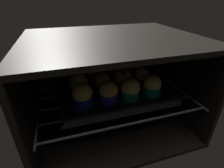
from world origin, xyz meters
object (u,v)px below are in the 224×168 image
at_px(muffin_row1_col2, 123,79).
at_px(muffin_row2_col1, 96,74).
at_px(muffin_row1_col0, 79,85).
at_px(muffin_row1_col1, 102,83).
at_px(muffin_row0_col1, 108,93).
at_px(muffin_row1_col3, 141,77).
at_px(muffin_row0_col0, 83,96).
at_px(muffin_row2_col0, 77,76).
at_px(muffin_row2_col2, 116,72).
at_px(muffin_row2_col3, 133,68).
at_px(muffin_row0_col3, 152,86).
at_px(baking_tray, 112,90).
at_px(muffin_row0_col2, 131,89).

xyz_separation_m(muffin_row1_col2, muffin_row2_col1, (-0.09, 0.08, -0.00)).
bearing_deg(muffin_row1_col0, muffin_row1_col1, -3.34).
bearing_deg(muffin_row1_col1, muffin_row0_col1, -89.11).
xyz_separation_m(muffin_row1_col1, muffin_row1_col3, (0.16, 0.00, -0.00)).
height_order(muffin_row0_col1, muffin_row1_col0, muffin_row1_col0).
distance_m(muffin_row0_col0, muffin_row1_col1, 0.11).
distance_m(muffin_row2_col0, muffin_row2_col2, 0.16).
height_order(muffin_row2_col1, muffin_row2_col3, muffin_row2_col3).
xyz_separation_m(muffin_row0_col3, muffin_row2_col0, (-0.25, 0.16, 0.00)).
bearing_deg(baking_tray, muffin_row0_col1, -115.17).
xyz_separation_m(muffin_row0_col3, muffin_row1_col3, (-0.00, 0.08, -0.00)).
distance_m(muffin_row0_col2, muffin_row2_col3, 0.18).
relative_size(muffin_row0_col2, muffin_row1_col2, 1.06).
height_order(muffin_row0_col1, muffin_row2_col2, same).
xyz_separation_m(muffin_row1_col1, muffin_row2_col0, (-0.08, 0.08, 0.00)).
distance_m(muffin_row0_col0, muffin_row1_col0, 0.08).
relative_size(baking_tray, muffin_row2_col0, 4.99).
bearing_deg(muffin_row0_col2, muffin_row2_col2, 90.37).
bearing_deg(muffin_row0_col3, muffin_row1_col3, 92.07).
bearing_deg(muffin_row0_col1, muffin_row0_col0, 178.98).
relative_size(muffin_row0_col0, muffin_row0_col3, 1.08).
bearing_deg(muffin_row1_col2, muffin_row0_col3, -43.50).
distance_m(baking_tray, muffin_row2_col2, 0.10).
relative_size(muffin_row0_col0, muffin_row0_col2, 1.01).
bearing_deg(muffin_row2_col2, muffin_row0_col3, -61.76).
xyz_separation_m(muffin_row0_col3, muffin_row2_col2, (-0.09, 0.16, -0.00)).
distance_m(muffin_row0_col2, muffin_row1_col0, 0.19).
bearing_deg(baking_tray, muffin_row0_col0, -147.68).
height_order(muffin_row1_col0, muffin_row2_col0, same).
height_order(muffin_row0_col3, muffin_row1_col3, muffin_row0_col3).
height_order(muffin_row0_col2, muffin_row2_col3, same).
relative_size(muffin_row1_col0, muffin_row2_col0, 1.01).
relative_size(muffin_row0_col2, muffin_row0_col3, 1.07).
xyz_separation_m(baking_tray, muffin_row1_col3, (0.12, -0.00, 0.04)).
relative_size(muffin_row1_col1, muffin_row2_col3, 0.94).
relative_size(muffin_row1_col2, muffin_row1_col3, 1.05).
height_order(muffin_row1_col0, muffin_row1_col1, muffin_row1_col0).
relative_size(muffin_row1_col1, muffin_row2_col1, 1.03).
bearing_deg(muffin_row0_col3, muffin_row2_col2, 118.24).
distance_m(baking_tray, muffin_row1_col0, 0.13).
distance_m(muffin_row0_col1, muffin_row1_col2, 0.11).
distance_m(muffin_row1_col1, muffin_row2_col0, 0.12).
bearing_deg(muffin_row0_col2, muffin_row0_col0, 178.64).
relative_size(muffin_row0_col1, muffin_row2_col0, 0.94).
bearing_deg(muffin_row2_col3, muffin_row2_col2, -178.81).
distance_m(muffin_row1_col3, muffin_row2_col3, 0.08).
xyz_separation_m(baking_tray, muffin_row2_col0, (-0.12, 0.08, 0.04)).
xyz_separation_m(muffin_row1_col2, muffin_row2_col2, (-0.00, 0.08, -0.00)).
xyz_separation_m(muffin_row0_col0, muffin_row1_col3, (0.25, 0.08, -0.01)).
distance_m(baking_tray, muffin_row0_col3, 0.16).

